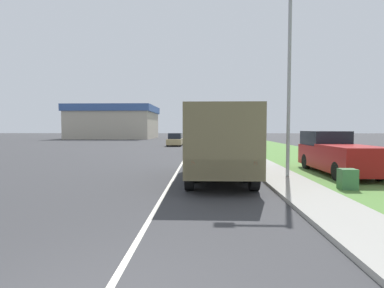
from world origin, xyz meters
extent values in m
plane|color=#38383A|center=(0.00, 40.00, 0.00)|extent=(180.00, 180.00, 0.00)
cube|color=silver|center=(0.00, 40.00, 0.00)|extent=(0.12, 120.00, 0.00)
cube|color=#9E9B93|center=(4.50, 40.00, 0.06)|extent=(1.80, 120.00, 0.12)
cube|color=#56843D|center=(8.90, 40.00, 0.01)|extent=(7.00, 120.00, 0.02)
cube|color=#606647|center=(1.87, 11.65, 1.59)|extent=(2.47, 1.93, 2.12)
cube|color=brown|center=(1.87, 8.20, 1.71)|extent=(2.47, 4.97, 2.37)
cube|color=#606647|center=(1.87, 5.77, 0.88)|extent=(2.35, 0.10, 0.60)
cube|color=red|center=(0.94, 5.75, 1.08)|extent=(0.12, 0.06, 0.12)
cube|color=red|center=(2.80, 5.75, 1.08)|extent=(0.12, 0.06, 0.12)
cylinder|color=black|center=(0.78, 11.55, 0.50)|extent=(0.30, 1.01, 1.01)
cylinder|color=black|center=(2.96, 11.55, 0.50)|extent=(0.30, 1.01, 1.01)
cylinder|color=black|center=(0.78, 6.96, 0.50)|extent=(0.30, 1.01, 1.01)
cylinder|color=black|center=(2.96, 6.96, 0.50)|extent=(0.30, 1.01, 1.01)
cylinder|color=black|center=(0.78, 8.45, 0.50)|extent=(0.30, 1.01, 1.01)
cylinder|color=black|center=(2.96, 8.45, 0.50)|extent=(0.30, 1.01, 1.01)
cube|color=silver|center=(1.59, 22.34, 0.56)|extent=(1.84, 4.78, 0.77)
cube|color=black|center=(1.59, 22.44, 1.33)|extent=(1.62, 2.15, 0.77)
cylinder|color=black|center=(0.78, 23.87, 0.32)|extent=(0.20, 0.64, 0.64)
cylinder|color=black|center=(2.41, 23.87, 0.32)|extent=(0.20, 0.64, 0.64)
cylinder|color=black|center=(0.78, 20.81, 0.32)|extent=(0.20, 0.64, 0.64)
cylinder|color=black|center=(2.41, 20.81, 0.32)|extent=(0.20, 0.64, 0.64)
cube|color=tan|center=(-2.09, 33.03, 0.51)|extent=(1.74, 3.94, 0.67)
cube|color=black|center=(-2.09, 33.11, 1.19)|extent=(1.53, 1.78, 0.69)
cylinder|color=black|center=(-2.85, 34.29, 0.32)|extent=(0.20, 0.64, 0.64)
cylinder|color=black|center=(-1.32, 34.29, 0.32)|extent=(0.20, 0.64, 0.64)
cylinder|color=black|center=(-2.85, 31.77, 0.32)|extent=(0.20, 0.64, 0.64)
cylinder|color=black|center=(-1.32, 31.77, 0.32)|extent=(0.20, 0.64, 0.64)
cube|color=maroon|center=(7.45, 10.67, 0.75)|extent=(1.91, 5.48, 1.01)
cube|color=black|center=(7.45, 12.26, 1.61)|extent=(1.76, 2.30, 0.71)
cube|color=maroon|center=(7.45, 9.52, 1.32)|extent=(1.91, 3.18, 0.12)
cylinder|color=black|center=(6.61, 12.48, 0.40)|extent=(0.24, 0.76, 0.76)
cylinder|color=black|center=(8.28, 12.48, 0.40)|extent=(0.24, 0.76, 0.76)
cylinder|color=black|center=(6.61, 8.87, 0.40)|extent=(0.24, 0.76, 0.76)
cylinder|color=black|center=(8.28, 8.87, 0.40)|extent=(0.24, 0.76, 0.76)
cylinder|color=gray|center=(4.75, 9.28, 4.21)|extent=(0.14, 0.14, 8.18)
cube|color=#3D7042|center=(6.20, 7.20, 0.37)|extent=(0.55, 0.45, 0.70)
cube|color=#B2A893|center=(-17.47, 60.30, 2.74)|extent=(16.60, 13.90, 5.49)
cube|color=#385693|center=(-17.47, 60.30, 6.17)|extent=(17.26, 14.46, 1.37)
camera|label=1|loc=(1.21, -3.14, 2.10)|focal=28.00mm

